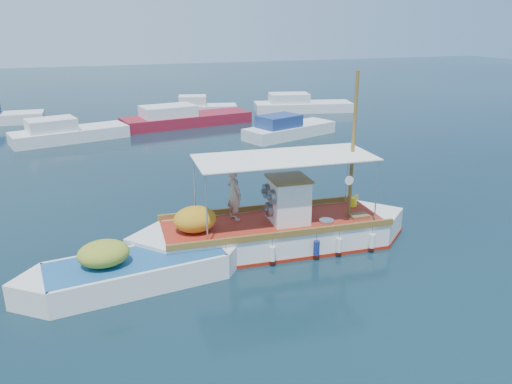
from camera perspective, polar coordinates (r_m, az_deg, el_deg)
name	(u,v)px	position (r m, az deg, el deg)	size (l,w,h in m)	color
ground	(274,237)	(18.54, 2.10, -5.20)	(160.00, 160.00, 0.00)	black
fishing_caique	(272,232)	(17.58, 1.83, -4.62)	(10.22, 3.27, 6.24)	white
dinghy	(134,272)	(15.75, -13.72, -8.88)	(7.22, 2.66, 1.77)	white
bg_boat_nw	(66,134)	(35.63, -20.85, 6.24)	(7.76, 4.22, 1.80)	silver
bg_boat_n	(183,119)	(38.90, -8.33, 8.26)	(10.15, 4.39, 1.80)	maroon
bg_boat_ne	(288,130)	(34.58, 3.63, 7.09)	(7.18, 4.43, 1.80)	silver
bg_boat_e	(300,106)	(44.80, 5.04, 9.78)	(8.83, 4.35, 1.80)	silver
bg_boat_far_n	(201,109)	(43.41, -6.33, 9.45)	(6.02, 3.23, 1.80)	silver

